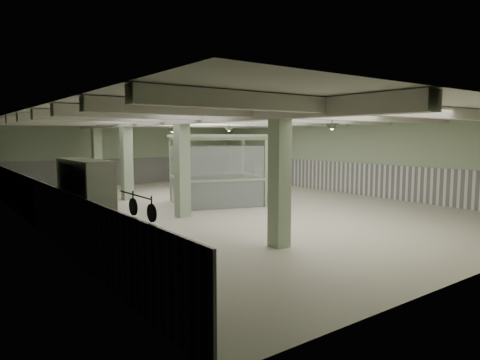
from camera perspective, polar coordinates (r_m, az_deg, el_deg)
floor at (r=17.09m, az=-1.87°, el=-3.48°), size 20.00×20.00×0.00m
ceiling at (r=16.88m, az=-1.92°, el=8.67°), size 14.00×20.00×0.02m
wall_back at (r=25.76m, az=-14.60°, el=3.50°), size 14.00×0.02×3.60m
wall_left at (r=14.17m, az=-25.95°, el=1.34°), size 0.02×20.00×3.60m
wall_right at (r=21.63m, az=13.61°, el=3.11°), size 0.02×20.00×3.60m
wainscot_left at (r=14.29m, az=-25.66°, el=-2.85°), size 0.05×19.90×1.50m
wainscot_right at (r=21.68m, az=13.50°, el=0.34°), size 0.05×19.90×1.50m
wainscot_back at (r=25.80m, az=-14.52°, el=1.17°), size 13.90×0.05×1.50m
girder at (r=15.60m, az=-9.59°, el=8.01°), size 0.45×19.90×0.40m
beam_a at (r=11.50m, az=19.97°, el=8.76°), size 13.90×0.35×0.32m
beam_b at (r=13.06m, az=10.72°, el=8.61°), size 13.90×0.35×0.32m
beam_c at (r=14.88m, az=3.59°, el=8.35°), size 13.90×0.35×0.32m
beam_d at (r=16.87m, az=-1.91°, el=8.06°), size 13.90×0.35×0.32m
beam_e at (r=18.99m, az=-6.22°, el=7.78°), size 13.90×0.35×0.32m
beam_f at (r=21.19m, az=-9.64°, el=7.52°), size 13.90×0.35×0.32m
beam_g at (r=23.45m, az=-12.41°, el=7.30°), size 13.90×0.35×0.32m
column_a at (r=10.63m, az=5.30°, el=0.60°), size 0.42×0.42×3.60m
column_b at (r=14.73m, az=-7.73°, el=2.03°), size 0.42×0.42×3.60m
column_c at (r=19.26m, az=-14.88°, el=2.77°), size 0.42×0.42×3.60m
column_d at (r=23.03m, az=-18.53°, el=3.13°), size 0.42×0.42×3.60m
hook_rail at (r=6.89m, az=-13.80°, el=-1.96°), size 0.02×1.20×0.02m
pendant_front at (r=13.42m, az=12.16°, el=6.92°), size 0.44×0.44×0.22m
pendant_mid at (r=17.56m, az=-1.48°, el=6.76°), size 0.44×0.44×0.22m
pendant_back at (r=21.85m, az=-9.04°, el=6.51°), size 0.44×0.44×0.22m
prep_counter at (r=8.92m, az=-15.66°, el=-9.36°), size 0.87×4.98×0.91m
pitcher_near at (r=7.97m, az=-12.70°, el=-6.68°), size 0.30×0.31×0.31m
pitcher_far at (r=10.71m, az=-18.91°, el=-3.74°), size 0.21×0.24×0.28m
veg_colander at (r=9.43m, az=-16.43°, el=-5.22°), size 0.54×0.54×0.19m
orange_bowl at (r=10.07m, az=-18.67°, el=-4.85°), size 0.36×0.36×0.10m
skillet_near at (r=6.50m, az=-11.69°, el=-4.33°), size 0.04×0.27×0.27m
skillet_far at (r=7.13m, az=-14.05°, el=-3.49°), size 0.04×0.28×0.28m
walkin_cooler at (r=10.50m, az=-19.82°, el=-3.39°), size 0.85×2.50×2.29m
guard_booth at (r=17.50m, az=-3.18°, el=2.97°), size 4.25×3.89×2.84m
filing_cabinet at (r=18.66m, az=2.36°, el=-0.62°), size 0.64×0.74×1.34m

